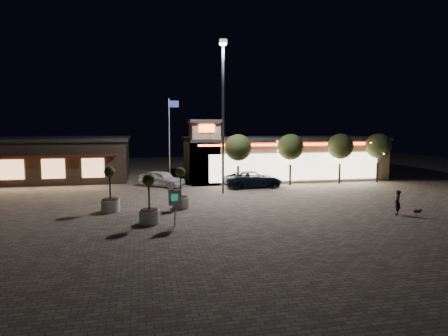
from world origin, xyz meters
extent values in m
plane|color=slate|center=(0.00, 0.00, 0.00)|extent=(90.00, 90.00, 0.00)
cube|color=tan|center=(10.00, 16.00, 2.00)|extent=(20.00, 8.00, 4.00)
cube|color=#262628|center=(10.00, 16.00, 4.15)|extent=(20.40, 8.40, 0.30)
cube|color=#F8E3BA|center=(10.00, 11.95, 1.60)|extent=(17.00, 0.12, 2.60)
cube|color=#EE3913|center=(10.00, 11.92, 3.75)|extent=(19.00, 0.10, 0.18)
cube|color=tan|center=(1.30, 13.30, 2.90)|extent=(2.60, 2.60, 5.80)
cube|color=#262628|center=(1.30, 13.30, 5.95)|extent=(3.00, 3.00, 0.30)
cube|color=#EE3913|center=(1.30, 11.95, 5.30)|extent=(1.40, 0.10, 0.70)
cube|color=#382D23|center=(-14.00, 20.00, 2.00)|extent=(16.00, 10.00, 4.00)
cube|color=#262628|center=(-14.00, 20.00, 4.15)|extent=(16.40, 10.40, 0.30)
cube|color=#591E19|center=(-14.00, 14.60, 2.80)|extent=(14.40, 0.80, 0.15)
cube|color=#FFB672|center=(-16.00, 14.95, 1.60)|extent=(2.00, 0.12, 1.80)
cube|color=#FFB672|center=(-12.50, 14.95, 1.60)|extent=(2.00, 0.12, 1.80)
cube|color=#FFB672|center=(-9.00, 14.95, 1.60)|extent=(2.00, 0.12, 1.80)
cylinder|color=gray|center=(2.00, 8.00, 6.00)|extent=(0.20, 0.20, 12.00)
cube|color=gray|center=(2.00, 8.00, 12.20)|extent=(0.60, 0.40, 0.35)
cube|color=white|center=(2.00, 8.00, 12.00)|extent=(0.45, 0.30, 0.08)
cylinder|color=white|center=(-2.00, 13.00, 4.00)|extent=(0.10, 0.10, 8.00)
cube|color=navy|center=(-1.55, 13.00, 7.50)|extent=(0.90, 0.04, 0.60)
cylinder|color=#332319|center=(4.00, 11.00, 0.96)|extent=(0.20, 0.20, 1.92)
sphere|color=#2D3819|center=(4.00, 11.00, 3.58)|extent=(2.42, 2.42, 2.42)
cylinder|color=#332319|center=(9.00, 11.00, 0.96)|extent=(0.20, 0.20, 1.92)
sphere|color=#2D3819|center=(9.00, 11.00, 3.58)|extent=(2.42, 2.42, 2.42)
cylinder|color=#332319|center=(14.00, 11.00, 0.96)|extent=(0.20, 0.20, 1.92)
sphere|color=#2D3819|center=(14.00, 11.00, 3.58)|extent=(2.42, 2.42, 2.42)
cylinder|color=#332319|center=(18.00, 11.00, 0.96)|extent=(0.20, 0.20, 1.92)
sphere|color=#2D3819|center=(18.00, 11.00, 3.58)|extent=(2.42, 2.42, 2.42)
imported|color=black|center=(5.32, 10.53, 0.73)|extent=(5.26, 2.48, 1.46)
imported|color=silver|center=(-2.77, 12.47, 0.74)|extent=(4.51, 4.00, 1.48)
imported|color=black|center=(11.16, -1.92, 0.78)|extent=(0.62, 0.68, 1.57)
cube|color=#59514C|center=(12.34, -2.22, 0.25)|extent=(0.43, 0.25, 0.21)
sphere|color=#59514C|center=(12.56, -2.28, 0.34)|extent=(0.19, 0.19, 0.19)
cylinder|color=silver|center=(-6.58, 2.71, 0.40)|extent=(1.21, 1.21, 0.81)
cylinder|color=black|center=(-6.58, 2.71, 0.83)|extent=(1.05, 1.05, 0.06)
cylinder|color=#332319|center=(-6.58, 2.71, 1.77)|extent=(0.10, 0.10, 1.82)
sphere|color=#2D3819|center=(-6.58, 2.71, 2.63)|extent=(0.71, 0.71, 0.71)
cylinder|color=silver|center=(-4.16, -0.89, 0.39)|extent=(1.16, 1.16, 0.78)
cylinder|color=black|center=(-4.16, -0.89, 0.79)|extent=(1.01, 1.01, 0.06)
cylinder|color=#332319|center=(-4.16, -0.89, 1.70)|extent=(0.10, 0.10, 1.74)
sphere|color=#2D3819|center=(-4.16, -0.89, 2.52)|extent=(0.68, 0.68, 0.68)
cylinder|color=silver|center=(-1.98, 2.93, 0.38)|extent=(1.14, 1.14, 0.76)
cylinder|color=black|center=(-1.98, 2.93, 0.78)|extent=(0.98, 0.98, 0.06)
cylinder|color=#332319|center=(-1.98, 2.93, 1.66)|extent=(0.09, 0.09, 1.70)
sphere|color=#2D3819|center=(-1.98, 2.93, 2.46)|extent=(0.66, 0.66, 0.66)
cylinder|color=gray|center=(-2.78, -1.87, 0.64)|extent=(0.08, 0.08, 1.27)
cube|color=white|center=(-2.78, -1.87, 1.64)|extent=(0.69, 0.17, 0.90)
cube|color=#1BA46C|center=(-2.78, -1.91, 1.64)|extent=(0.37, 0.08, 0.37)
camera|label=1|loc=(-4.51, -23.84, 5.72)|focal=32.00mm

